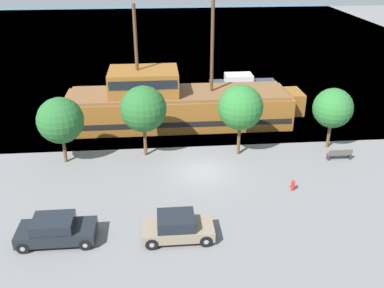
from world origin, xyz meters
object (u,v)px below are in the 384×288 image
at_px(pirate_ship, 175,104).
at_px(parked_car_curb_front, 56,230).
at_px(moored_boat_dockside, 242,84).
at_px(fire_hydrant, 293,185).
at_px(bench_promenade_east, 340,154).
at_px(parked_car_curb_mid, 177,227).

distance_m(pirate_ship, parked_car_curb_front, 17.45).
relative_size(pirate_ship, moored_boat_dockside, 2.88).
bearing_deg(parked_car_curb_front, moored_boat_dockside, 58.73).
xyz_separation_m(moored_boat_dockside, fire_hydrant, (-0.70, -20.67, -0.24)).
distance_m(pirate_ship, bench_promenade_east, 14.28).
height_order(pirate_ship, bench_promenade_east, pirate_ship).
distance_m(parked_car_curb_front, parked_car_curb_mid, 6.52).
height_order(pirate_ship, moored_boat_dockside, pirate_ship).
bearing_deg(fire_hydrant, pirate_ship, 120.57).
distance_m(moored_boat_dockside, fire_hydrant, 20.68).
relative_size(pirate_ship, bench_promenade_east, 11.57).
height_order(parked_car_curb_mid, fire_hydrant, parked_car_curb_mid).
distance_m(moored_boat_dockside, bench_promenade_east, 17.23).
relative_size(moored_boat_dockside, parked_car_curb_front, 1.73).
distance_m(pirate_ship, parked_car_curb_mid, 16.19).
distance_m(parked_car_curb_mid, fire_hydrant, 8.85).
bearing_deg(moored_boat_dockside, parked_car_curb_front, -121.27).
bearing_deg(pirate_ship, bench_promenade_east, -34.04).
relative_size(pirate_ship, parked_car_curb_front, 4.99).
xyz_separation_m(parked_car_curb_mid, bench_promenade_east, (12.50, 8.19, -0.28)).
distance_m(parked_car_curb_front, fire_hydrant, 14.80).
height_order(parked_car_curb_front, parked_car_curb_mid, same).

